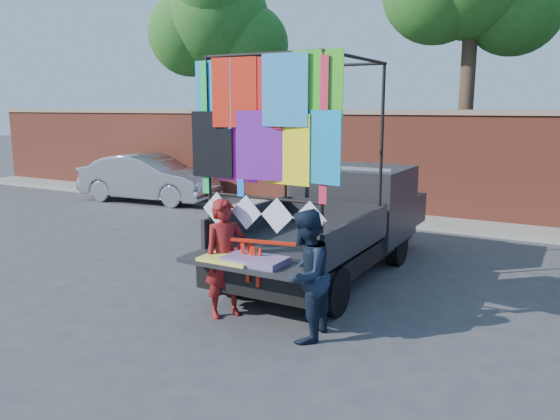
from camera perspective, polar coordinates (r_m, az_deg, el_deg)
The scene contains 9 objects.
ground at distance 7.60m, azimuth -2.03°, elevation -9.87°, with size 90.00×90.00×0.00m, color #38383A.
brick_wall at distance 13.66m, azimuth 13.42°, elevation 4.76°, with size 30.00×0.45×2.61m.
curb at distance 13.18m, azimuth 12.34°, elevation -0.97°, with size 30.00×1.20×0.12m, color gray.
tree_left at distance 17.64m, azimuth -6.68°, elevation 18.60°, with size 4.20×3.30×7.05m.
pickup_truck at distance 9.16m, azimuth 6.50°, elevation -0.90°, with size 2.09×5.26×3.31m.
sedan at distance 16.06m, azimuth -13.52°, elevation 3.27°, with size 1.43×4.10×1.35m, color #AEB2B6.
woman at distance 7.03m, azimuth -5.72°, elevation -5.05°, with size 0.56×0.37×1.54m, color maroon.
man at distance 6.30m, azimuth 2.66°, elevation -6.86°, with size 0.75×0.58×1.54m, color #131E30.
streamer_bundle at distance 6.65m, azimuth -2.51°, elevation -4.71°, with size 0.83×0.20×0.58m.
Camera 1 is at (3.71, -6.07, 2.67)m, focal length 35.00 mm.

